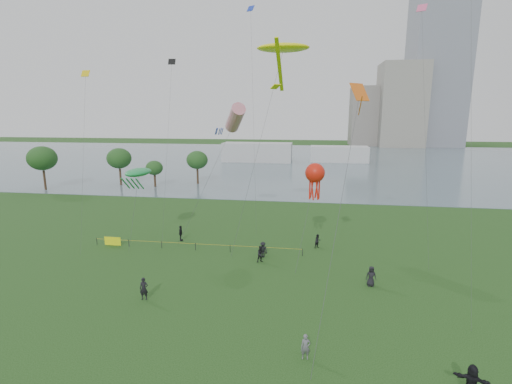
# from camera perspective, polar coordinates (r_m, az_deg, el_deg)

# --- Properties ---
(ground_plane) EXTENTS (400.00, 400.00, 0.00)m
(ground_plane) POSITION_cam_1_polar(r_m,az_deg,el_deg) (28.04, -3.16, -20.61)
(ground_plane) COLOR #163812
(lake) EXTENTS (400.00, 120.00, 0.08)m
(lake) POSITION_cam_1_polar(r_m,az_deg,el_deg) (124.16, 6.05, 4.89)
(lake) COLOR slate
(lake) RESTS_ON ground_plane
(tower) EXTENTS (24.00, 24.00, 120.00)m
(tower) POSITION_cam_1_polar(r_m,az_deg,el_deg) (204.51, 26.67, 23.42)
(tower) COLOR slate
(tower) RESTS_ON ground_plane
(building_mid) EXTENTS (20.00, 20.00, 38.00)m
(building_mid) POSITION_cam_1_polar(r_m,az_deg,el_deg) (189.71, 21.37, 12.31)
(building_mid) COLOR gray
(building_mid) RESTS_ON ground_plane
(building_low) EXTENTS (16.00, 18.00, 28.00)m
(building_low) POSITION_cam_1_polar(r_m,az_deg,el_deg) (193.07, 16.73, 11.11)
(building_low) COLOR slate
(building_low) RESTS_ON ground_plane
(pavilion_left) EXTENTS (22.00, 8.00, 6.00)m
(pavilion_left) POSITION_cam_1_polar(r_m,az_deg,el_deg) (119.95, 0.21, 6.14)
(pavilion_left) COLOR silver
(pavilion_left) RESTS_ON ground_plane
(pavilion_right) EXTENTS (18.00, 7.00, 5.00)m
(pavilion_right) POSITION_cam_1_polar(r_m,az_deg,el_deg) (122.14, 12.64, 5.72)
(pavilion_right) COLOR silver
(pavilion_right) RESTS_ON ground_plane
(trees) EXTENTS (33.71, 16.01, 8.80)m
(trees) POSITION_cam_1_polar(r_m,az_deg,el_deg) (83.03, -21.34, 4.65)
(trees) COLOR #39271A
(trees) RESTS_ON ground_plane
(fence) EXTENTS (24.07, 0.07, 1.05)m
(fence) POSITION_cam_1_polar(r_m,az_deg,el_deg) (44.90, -16.84, -7.48)
(fence) COLOR black
(fence) RESTS_ON ground_plane
(kite_flyer) EXTENTS (0.63, 0.44, 1.64)m
(kite_flyer) POSITION_cam_1_polar(r_m,az_deg,el_deg) (25.26, 7.64, -22.54)
(kite_flyer) COLOR slate
(kite_flyer) RESTS_ON ground_plane
(spectator_a) EXTENTS (1.06, 0.99, 1.74)m
(spectator_a) POSITION_cam_1_polar(r_m,az_deg,el_deg) (38.84, 0.75, -9.53)
(spectator_a) COLOR black
(spectator_a) RESTS_ON ground_plane
(spectator_b) EXTENTS (1.27, 1.11, 1.71)m
(spectator_b) POSITION_cam_1_polar(r_m,az_deg,el_deg) (40.11, 1.08, -8.84)
(spectator_b) COLOR black
(spectator_b) RESTS_ON ground_plane
(spectator_c) EXTENTS (0.67, 1.17, 1.89)m
(spectator_c) POSITION_cam_1_polar(r_m,az_deg,el_deg) (45.94, -11.51, -6.24)
(spectator_c) COLOR black
(spectator_c) RESTS_ON ground_plane
(spectator_d) EXTENTS (0.95, 0.66, 1.84)m
(spectator_d) POSITION_cam_1_polar(r_m,az_deg,el_deg) (35.33, 17.29, -12.26)
(spectator_d) COLOR black
(spectator_d) RESTS_ON ground_plane
(spectator_e) EXTENTS (1.89, 1.14, 1.95)m
(spectator_e) POSITION_cam_1_polar(r_m,az_deg,el_deg) (25.20, 30.23, -23.88)
(spectator_e) COLOR black
(spectator_e) RESTS_ON ground_plane
(spectator_f) EXTENTS (0.76, 0.57, 1.90)m
(spectator_f) POSITION_cam_1_polar(r_m,az_deg,el_deg) (32.89, -16.87, -14.05)
(spectator_f) COLOR black
(spectator_f) RESTS_ON ground_plane
(spectator_g) EXTENTS (1.00, 0.98, 1.62)m
(spectator_g) POSITION_cam_1_polar(r_m,az_deg,el_deg) (43.34, 9.49, -7.46)
(spectator_g) COLOR black
(spectator_g) RESTS_ON ground_plane
(kite_stingray) EXTENTS (7.76, 10.22, 22.35)m
(kite_stingray) POSITION_cam_1_polar(r_m,az_deg,el_deg) (41.94, 4.17, 21.19)
(kite_stingray) COLOR #3F3F42
(kite_windsock) EXTENTS (7.54, 8.74, 16.47)m
(kite_windsock) POSITION_cam_1_polar(r_m,az_deg,el_deg) (46.96, -3.24, 11.29)
(kite_windsock) COLOR #3F3F42
(kite_creature) EXTENTS (2.44, 4.79, 9.03)m
(kite_creature) POSITION_cam_1_polar(r_m,az_deg,el_deg) (44.06, -17.67, 2.88)
(kite_creature) COLOR #3F3F42
(kite_octopus) EXTENTS (2.73, 7.22, 9.96)m
(kite_octopus) POSITION_cam_1_polar(r_m,az_deg,el_deg) (40.24, 9.06, 2.82)
(kite_octopus) COLOR #3F3F42
(kite_delta) EXTENTS (3.86, 10.75, 17.31)m
(kite_delta) POSITION_cam_1_polar(r_m,az_deg,el_deg) (28.61, 15.42, 13.06)
(kite_delta) COLOR #3F3F42
(small_kites) EXTENTS (38.48, 17.97, 9.27)m
(small_kites) POSITION_cam_1_polar(r_m,az_deg,el_deg) (43.50, 0.51, 23.46)
(small_kites) COLOR black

